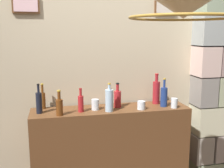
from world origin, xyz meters
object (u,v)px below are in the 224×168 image
object	(u,v)px
liquor_bottle_amaro	(164,96)
liquor_bottle_mezcal	(156,92)
liquor_bottle_sherry	(81,103)
glass_tumbler_rocks	(95,105)
liquor_bottle_whiskey	(109,100)
liquor_bottle_vodka	(43,99)
glass_tumbler_shot	(174,103)
pendant_lamp	(184,1)
glass_tumbler_highball	(141,105)
liquor_bottle_scotch	(39,102)
liquor_bottle_tequila	(117,98)
liquor_bottle_brandy	(59,106)

from	to	relation	value
liquor_bottle_amaro	liquor_bottle_mezcal	size ratio (longest dim) A/B	0.91
liquor_bottle_sherry	glass_tumbler_rocks	size ratio (longest dim) A/B	2.19
liquor_bottle_whiskey	liquor_bottle_vodka	xyz separation A→B (m)	(-0.61, 0.23, -0.02)
glass_tumbler_shot	pendant_lamp	size ratio (longest dim) A/B	0.15
glass_tumbler_highball	liquor_bottle_vodka	bearing A→B (deg)	165.96
liquor_bottle_scotch	glass_tumbler_highball	xyz separation A→B (m)	(0.95, -0.08, -0.06)
liquor_bottle_whiskey	glass_tumbler_rocks	bearing A→B (deg)	148.28
liquor_bottle_scotch	liquor_bottle_vodka	size ratio (longest dim) A/B	1.11
liquor_bottle_tequila	pendant_lamp	bearing A→B (deg)	-82.19
liquor_bottle_tequila	liquor_bottle_brandy	distance (m)	0.58
liquor_bottle_brandy	liquor_bottle_vodka	bearing A→B (deg)	120.08
liquor_bottle_brandy	glass_tumbler_highball	size ratio (longest dim) A/B	2.87
glass_tumbler_rocks	liquor_bottle_amaro	bearing A→B (deg)	-2.09
liquor_bottle_amaro	liquor_bottle_mezcal	xyz separation A→B (m)	(-0.03, 0.12, 0.02)
liquor_bottle_scotch	glass_tumbler_highball	bearing A→B (deg)	-4.54
liquor_bottle_brandy	pendant_lamp	xyz separation A→B (m)	(0.70, -0.87, 0.81)
glass_tumbler_shot	liquor_bottle_scotch	bearing A→B (deg)	175.82
liquor_bottle_tequila	liquor_bottle_vodka	xyz separation A→B (m)	(-0.71, 0.11, 0.00)
liquor_bottle_mezcal	glass_tumbler_highball	bearing A→B (deg)	-141.47
liquor_bottle_sherry	liquor_bottle_brandy	bearing A→B (deg)	-160.37
liquor_bottle_tequila	liquor_bottle_amaro	distance (m)	0.46
liquor_bottle_tequila	glass_tumbler_shot	world-z (taller)	liquor_bottle_tequila
liquor_bottle_brandy	liquor_bottle_tequila	bearing A→B (deg)	15.09
liquor_bottle_sherry	liquor_bottle_vodka	xyz separation A→B (m)	(-0.35, 0.19, 0.01)
liquor_bottle_whiskey	glass_tumbler_shot	distance (m)	0.65
liquor_bottle_brandy	liquor_bottle_amaro	xyz separation A→B (m)	(1.02, 0.08, 0.02)
liquor_bottle_tequila	liquor_bottle_vodka	size ratio (longest dim) A/B	0.99
liquor_bottle_tequila	liquor_bottle_scotch	bearing A→B (deg)	-176.36
liquor_bottle_amaro	liquor_bottle_whiskey	bearing A→B (deg)	-174.97
liquor_bottle_tequila	glass_tumbler_rocks	bearing A→B (deg)	-168.76
liquor_bottle_scotch	liquor_bottle_mezcal	distance (m)	1.17
liquor_bottle_mezcal	glass_tumbler_rocks	distance (m)	0.66
liquor_bottle_brandy	pendant_lamp	bearing A→B (deg)	-51.13
liquor_bottle_sherry	pendant_lamp	bearing A→B (deg)	-61.69
liquor_bottle_scotch	pendant_lamp	world-z (taller)	pendant_lamp
liquor_bottle_sherry	pendant_lamp	world-z (taller)	pendant_lamp
liquor_bottle_tequila	glass_tumbler_rocks	world-z (taller)	liquor_bottle_tequila
liquor_bottle_tequila	liquor_bottle_mezcal	world-z (taller)	liquor_bottle_mezcal
liquor_bottle_whiskey	liquor_bottle_mezcal	xyz separation A→B (m)	(0.53, 0.17, 0.02)
liquor_bottle_whiskey	pendant_lamp	xyz separation A→B (m)	(0.25, -0.91, 0.79)
liquor_bottle_brandy	liquor_bottle_vodka	xyz separation A→B (m)	(-0.15, 0.26, 0.01)
liquor_bottle_tequila	pendant_lamp	xyz separation A→B (m)	(0.14, -1.03, 0.81)
liquor_bottle_tequila	glass_tumbler_highball	xyz separation A→B (m)	(0.20, -0.12, -0.05)
liquor_bottle_vodka	glass_tumbler_highball	world-z (taller)	liquor_bottle_vodka
liquor_bottle_brandy	liquor_bottle_scotch	size ratio (longest dim) A/B	0.84
liquor_bottle_amaro	glass_tumbler_shot	distance (m)	0.12
glass_tumbler_rocks	pendant_lamp	size ratio (longest dim) A/B	0.16
liquor_bottle_sherry	liquor_bottle_scotch	bearing A→B (deg)	174.66
glass_tumbler_rocks	glass_tumbler_shot	world-z (taller)	glass_tumbler_rocks
glass_tumbler_highball	pendant_lamp	distance (m)	1.25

